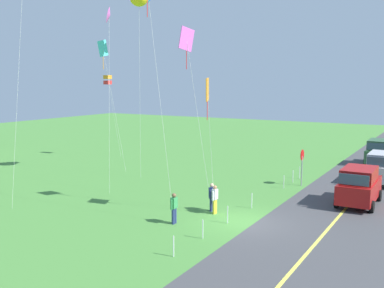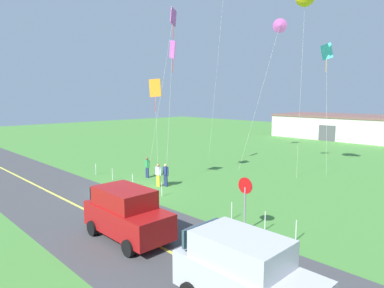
{
  "view_description": "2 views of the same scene",
  "coord_description": "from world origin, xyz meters",
  "px_view_note": "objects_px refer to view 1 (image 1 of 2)",
  "views": [
    {
      "loc": [
        -20.77,
        -8.93,
        7.21
      ],
      "look_at": [
        3.03,
        4.93,
        3.39
      ],
      "focal_mm": 41.96,
      "sensor_mm": 36.0,
      "label": 1
    },
    {
      "loc": [
        18.78,
        -12.43,
        6.23
      ],
      "look_at": [
        2.9,
        3.04,
        3.12
      ],
      "focal_mm": 31.88,
      "sensor_mm": 36.0,
      "label": 2
    }
  ],
  "objects_px": {
    "kite_orange_near": "(108,80)",
    "kite_red_low": "(187,43)",
    "car_parked_east_near": "(383,167)",
    "stop_sign": "(302,160)",
    "person_adult_companion": "(215,198)",
    "kite_blue_mid": "(207,92)",
    "kite_green_far": "(109,16)",
    "person_child_watcher": "(174,207)",
    "car_suv_foreground": "(359,186)",
    "kite_purple_back": "(103,51)",
    "car_parked_east_far": "(380,152)",
    "person_adult_near": "(212,196)"
  },
  "relations": [
    {
      "from": "car_parked_east_near",
      "to": "kite_green_far",
      "type": "distance_m",
      "value": 21.98
    },
    {
      "from": "kite_blue_mid",
      "to": "kite_green_far",
      "type": "relative_size",
      "value": 0.6
    },
    {
      "from": "car_parked_east_far",
      "to": "car_parked_east_near",
      "type": "bearing_deg",
      "value": -170.92
    },
    {
      "from": "person_adult_companion",
      "to": "person_child_watcher",
      "type": "xyz_separation_m",
      "value": [
        -2.61,
        0.99,
        0.0
      ]
    },
    {
      "from": "kite_blue_mid",
      "to": "person_child_watcher",
      "type": "bearing_deg",
      "value": 160.0
    },
    {
      "from": "kite_blue_mid",
      "to": "kite_purple_back",
      "type": "relative_size",
      "value": 0.71
    },
    {
      "from": "stop_sign",
      "to": "kite_orange_near",
      "type": "relative_size",
      "value": 0.33
    },
    {
      "from": "kite_blue_mid",
      "to": "kite_green_far",
      "type": "bearing_deg",
      "value": 69.33
    },
    {
      "from": "car_parked_east_near",
      "to": "kite_orange_near",
      "type": "xyz_separation_m",
      "value": [
        -1.36,
        24.11,
        6.23
      ]
    },
    {
      "from": "person_adult_near",
      "to": "kite_orange_near",
      "type": "height_order",
      "value": "kite_orange_near"
    },
    {
      "from": "car_parked_east_near",
      "to": "stop_sign",
      "type": "bearing_deg",
      "value": 127.17
    },
    {
      "from": "stop_sign",
      "to": "person_adult_near",
      "type": "distance_m",
      "value": 9.11
    },
    {
      "from": "car_parked_east_near",
      "to": "person_adult_near",
      "type": "bearing_deg",
      "value": 149.44
    },
    {
      "from": "car_parked_east_near",
      "to": "person_adult_near",
      "type": "relative_size",
      "value": 2.75
    },
    {
      "from": "kite_orange_near",
      "to": "kite_red_low",
      "type": "bearing_deg",
      "value": -126.63
    },
    {
      "from": "car_parked_east_near",
      "to": "kite_blue_mid",
      "type": "relative_size",
      "value": 0.59
    },
    {
      "from": "car_parked_east_near",
      "to": "kite_red_low",
      "type": "distance_m",
      "value": 17.51
    },
    {
      "from": "person_adult_companion",
      "to": "kite_red_low",
      "type": "relative_size",
      "value": 0.16
    },
    {
      "from": "car_suv_foreground",
      "to": "person_adult_companion",
      "type": "distance_m",
      "value": 8.8
    },
    {
      "from": "person_adult_companion",
      "to": "kite_green_far",
      "type": "distance_m",
      "value": 14.97
    },
    {
      "from": "kite_red_low",
      "to": "person_child_watcher",
      "type": "bearing_deg",
      "value": -165.27
    },
    {
      "from": "kite_purple_back",
      "to": "car_parked_east_near",
      "type": "bearing_deg",
      "value": -70.54
    },
    {
      "from": "kite_red_low",
      "to": "kite_purple_back",
      "type": "relative_size",
      "value": 0.97
    },
    {
      "from": "car_parked_east_near",
      "to": "person_child_watcher",
      "type": "bearing_deg",
      "value": 152.66
    },
    {
      "from": "car_suv_foreground",
      "to": "stop_sign",
      "type": "height_order",
      "value": "stop_sign"
    },
    {
      "from": "car_suv_foreground",
      "to": "kite_purple_back",
      "type": "height_order",
      "value": "kite_purple_back"
    },
    {
      "from": "car_parked_east_near",
      "to": "stop_sign",
      "type": "relative_size",
      "value": 1.72
    },
    {
      "from": "person_adult_companion",
      "to": "person_child_watcher",
      "type": "relative_size",
      "value": 1.0
    },
    {
      "from": "car_parked_east_far",
      "to": "car_suv_foreground",
      "type": "bearing_deg",
      "value": -176.81
    },
    {
      "from": "person_adult_near",
      "to": "kite_orange_near",
      "type": "relative_size",
      "value": 0.2
    },
    {
      "from": "stop_sign",
      "to": "kite_purple_back",
      "type": "relative_size",
      "value": 0.24
    },
    {
      "from": "person_adult_near",
      "to": "kite_red_low",
      "type": "height_order",
      "value": "kite_red_low"
    },
    {
      "from": "car_parked_east_near",
      "to": "kite_red_low",
      "type": "relative_size",
      "value": 0.43
    },
    {
      "from": "car_parked_east_near",
      "to": "kite_purple_back",
      "type": "relative_size",
      "value": 0.42
    },
    {
      "from": "car_parked_east_far",
      "to": "kite_blue_mid",
      "type": "xyz_separation_m",
      "value": [
        -20.72,
        5.93,
        5.54
      ]
    },
    {
      "from": "car_parked_east_far",
      "to": "kite_green_far",
      "type": "relative_size",
      "value": 0.36
    },
    {
      "from": "car_parked_east_far",
      "to": "kite_purple_back",
      "type": "distance_m",
      "value": 24.92
    },
    {
      "from": "car_suv_foreground",
      "to": "kite_blue_mid",
      "type": "height_order",
      "value": "kite_blue_mid"
    },
    {
      "from": "car_parked_east_near",
      "to": "kite_blue_mid",
      "type": "xyz_separation_m",
      "value": [
        -13.17,
        7.13,
        5.54
      ]
    },
    {
      "from": "car_parked_east_far",
      "to": "kite_orange_near",
      "type": "bearing_deg",
      "value": 111.25
    },
    {
      "from": "kite_blue_mid",
      "to": "car_parked_east_near",
      "type": "bearing_deg",
      "value": -28.44
    },
    {
      "from": "car_suv_foreground",
      "to": "car_parked_east_near",
      "type": "height_order",
      "value": "same"
    },
    {
      "from": "car_suv_foreground",
      "to": "kite_red_low",
      "type": "xyz_separation_m",
      "value": [
        -6.2,
        8.11,
        8.15
      ]
    },
    {
      "from": "car_suv_foreground",
      "to": "car_parked_east_far",
      "type": "xyz_separation_m",
      "value": [
        14.3,
        0.8,
        0.0
      ]
    },
    {
      "from": "car_suv_foreground",
      "to": "car_parked_east_far",
      "type": "distance_m",
      "value": 14.32
    },
    {
      "from": "kite_orange_near",
      "to": "kite_purple_back",
      "type": "height_order",
      "value": "kite_purple_back"
    },
    {
      "from": "kite_purple_back",
      "to": "kite_blue_mid",
      "type": "bearing_deg",
      "value": -116.46
    },
    {
      "from": "car_suv_foreground",
      "to": "kite_blue_mid",
      "type": "bearing_deg",
      "value": 133.7
    },
    {
      "from": "person_adult_near",
      "to": "kite_purple_back",
      "type": "relative_size",
      "value": 0.15
    },
    {
      "from": "car_parked_east_far",
      "to": "kite_blue_mid",
      "type": "relative_size",
      "value": 0.59
    }
  ]
}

